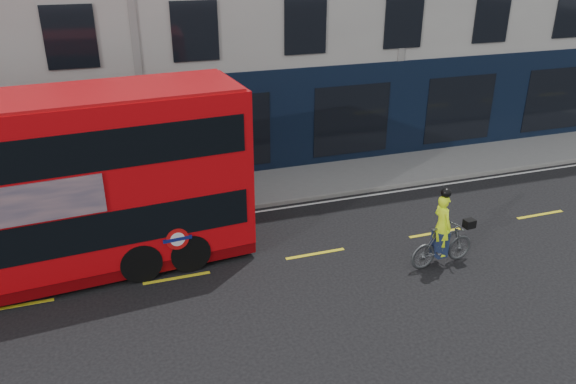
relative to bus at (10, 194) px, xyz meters
name	(u,v)px	position (x,y,z in m)	size (l,w,h in m)	color
ground	(186,310)	(3.79, -2.73, -2.52)	(120.00, 120.00, 0.00)	black
pavement	(156,201)	(3.79, 3.77, -2.46)	(60.00, 3.00, 0.12)	gray
kerb	(161,220)	(3.79, 2.27, -2.45)	(60.00, 0.12, 0.13)	gray
road_edge_line	(162,226)	(3.79, 1.97, -2.52)	(58.00, 0.10, 0.01)	silver
lane_dashes	(177,278)	(3.79, -1.23, -2.52)	(58.00, 0.12, 0.01)	yellow
bus	(10,194)	(0.00, 0.00, 0.00)	(12.36, 3.72, 4.91)	red
cyclist	(442,240)	(10.89, -2.88, -1.73)	(2.05, 0.73, 2.36)	#4B4F50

